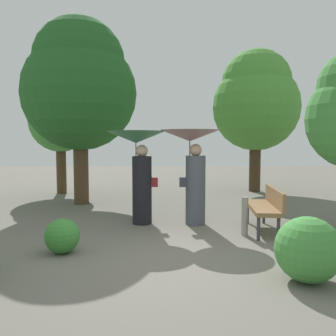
% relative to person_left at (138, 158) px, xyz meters
% --- Properties ---
extents(ground_plane, '(40.00, 40.00, 0.00)m').
position_rel_person_left_xyz_m(ground_plane, '(0.63, -2.33, -1.39)').
color(ground_plane, '#6B665B').
extents(person_left, '(1.23, 1.23, 1.94)m').
position_rel_person_left_xyz_m(person_left, '(0.00, 0.00, 0.00)').
color(person_left, black).
rests_on(person_left, ground).
extents(person_right, '(1.22, 1.22, 1.96)m').
position_rel_person_left_xyz_m(person_right, '(1.12, -0.08, -0.01)').
color(person_right, '#474C56').
rests_on(person_right, ground).
extents(park_bench, '(0.65, 1.54, 0.83)m').
position_rel_person_left_xyz_m(park_bench, '(2.49, -0.70, -0.88)').
color(park_bench, '#38383D').
rests_on(park_bench, ground).
extents(tree_near_left, '(3.11, 3.11, 5.10)m').
position_rel_person_left_xyz_m(tree_near_left, '(-1.74, 2.46, 1.91)').
color(tree_near_left, '#4C3823').
rests_on(tree_near_left, ground).
extents(tree_mid_left, '(2.04, 2.04, 3.87)m').
position_rel_person_left_xyz_m(tree_mid_left, '(-2.85, 4.47, 1.21)').
color(tree_mid_left, '#4C3823').
rests_on(tree_mid_left, ground).
extents(tree_mid_right, '(2.98, 2.98, 4.89)m').
position_rel_person_left_xyz_m(tree_mid_right, '(3.77, 4.80, 1.77)').
color(tree_mid_right, '#42301E').
rests_on(tree_mid_right, ground).
extents(bush_path_left, '(0.81, 0.81, 0.81)m').
position_rel_person_left_xyz_m(bush_path_left, '(2.25, -3.14, -0.99)').
color(bush_path_left, '#428C3D').
rests_on(bush_path_left, ground).
extents(bush_behind_bench, '(0.54, 0.54, 0.54)m').
position_rel_person_left_xyz_m(bush_behind_bench, '(-1.06, -1.95, -1.13)').
color(bush_behind_bench, '#387F33').
rests_on(bush_behind_bench, ground).
extents(path_marker_post, '(0.12, 0.12, 0.71)m').
position_rel_person_left_xyz_m(path_marker_post, '(2.01, -0.97, -1.04)').
color(path_marker_post, gray).
rests_on(path_marker_post, ground).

